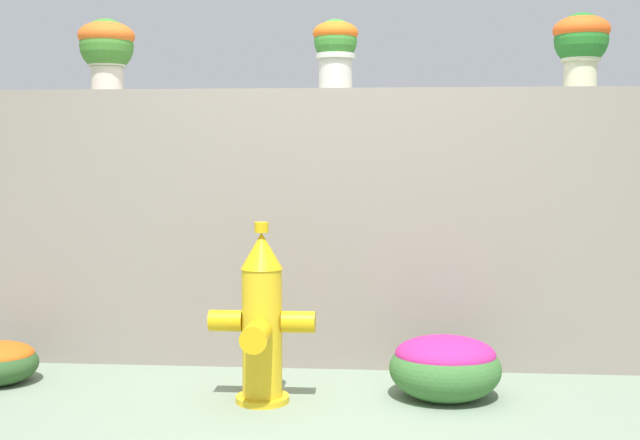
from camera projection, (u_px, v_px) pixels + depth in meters
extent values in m
plane|color=gray|center=(323.00, 436.00, 3.52)|extent=(24.00, 24.00, 0.00)
cube|color=gray|center=(340.00, 227.00, 4.73)|extent=(6.15, 0.39, 1.58)
cylinder|color=beige|center=(107.00, 77.00, 4.78)|extent=(0.19, 0.19, 0.18)
cylinder|color=beige|center=(107.00, 64.00, 4.77)|extent=(0.22, 0.22, 0.03)
sphere|color=#3C792A|center=(107.00, 46.00, 4.76)|extent=(0.31, 0.31, 0.31)
ellipsoid|color=orange|center=(106.00, 36.00, 4.76)|extent=(0.33, 0.33, 0.17)
cylinder|color=beige|center=(335.00, 72.00, 4.68)|extent=(0.19, 0.19, 0.21)
cylinder|color=beige|center=(335.00, 56.00, 4.67)|extent=(0.23, 0.23, 0.03)
sphere|color=#377C2C|center=(335.00, 41.00, 4.66)|extent=(0.25, 0.25, 0.25)
ellipsoid|color=orange|center=(335.00, 33.00, 4.66)|extent=(0.26, 0.26, 0.14)
cylinder|color=beige|center=(580.00, 73.00, 4.52)|extent=(0.18, 0.18, 0.18)
cylinder|color=beige|center=(581.00, 59.00, 4.52)|extent=(0.21, 0.21, 0.03)
sphere|color=#246D25|center=(581.00, 40.00, 4.51)|extent=(0.30, 0.30, 0.30)
ellipsoid|color=#EC541A|center=(581.00, 30.00, 4.51)|extent=(0.31, 0.31, 0.16)
cylinder|color=gold|center=(263.00, 399.00, 4.00)|extent=(0.27, 0.27, 0.03)
cylinder|color=gold|center=(262.00, 336.00, 3.98)|extent=(0.20, 0.20, 0.66)
cone|color=gold|center=(262.00, 251.00, 3.94)|extent=(0.21, 0.21, 0.18)
cylinder|color=gold|center=(261.00, 227.00, 3.93)|extent=(0.07, 0.07, 0.05)
cylinder|color=gold|center=(226.00, 321.00, 3.99)|extent=(0.16, 0.10, 0.10)
cylinder|color=gold|center=(298.00, 322.00, 3.96)|extent=(0.16, 0.10, 0.10)
cylinder|color=gold|center=(256.00, 336.00, 3.79)|extent=(0.13, 0.18, 0.13)
ellipsoid|color=#3A7033|center=(445.00, 369.00, 4.06)|extent=(0.56, 0.50, 0.33)
ellipsoid|color=#B32275|center=(445.00, 354.00, 4.05)|extent=(0.50, 0.45, 0.18)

